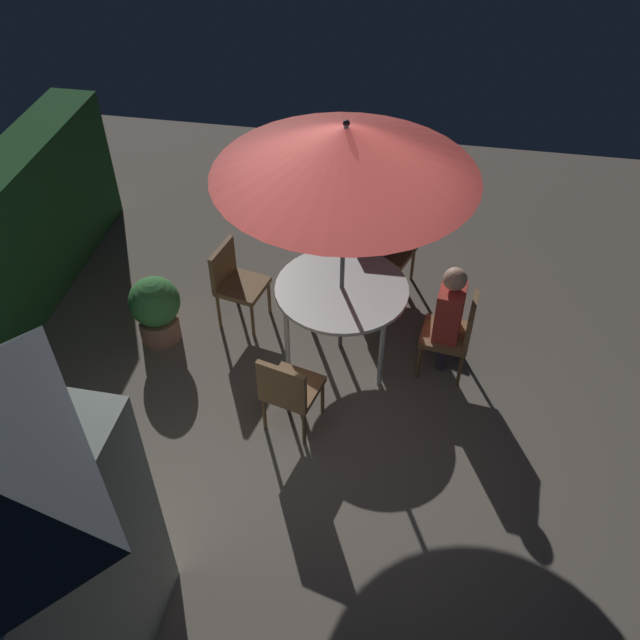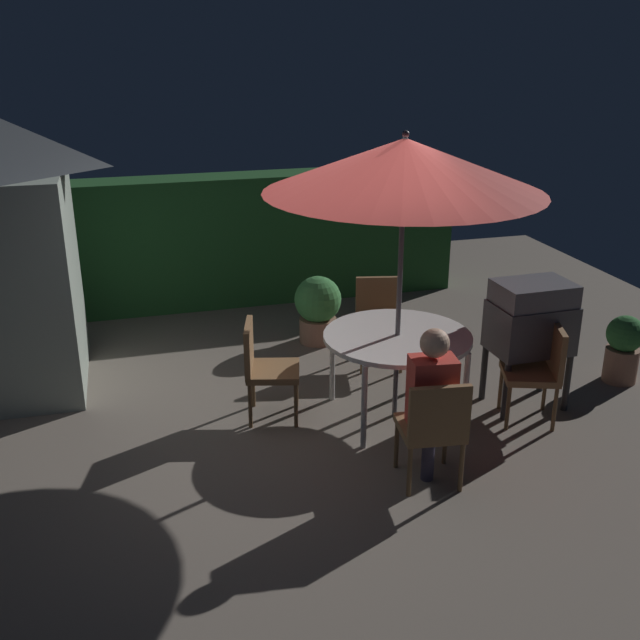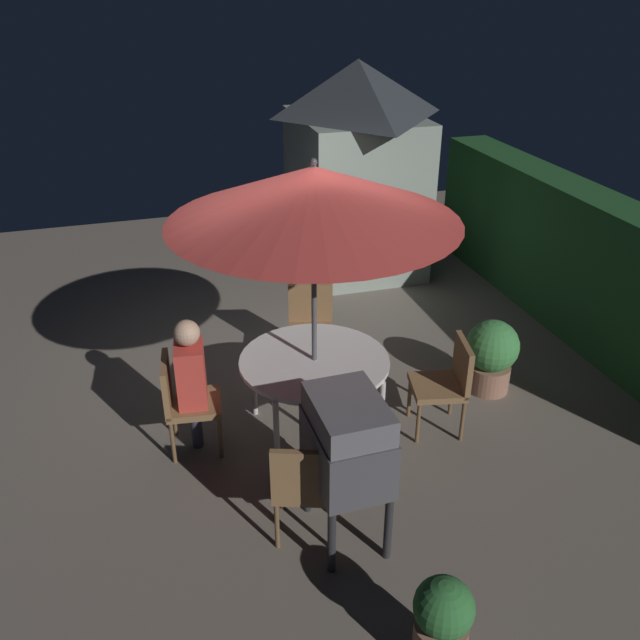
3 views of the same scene
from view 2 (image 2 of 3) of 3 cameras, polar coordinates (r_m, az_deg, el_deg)
name	(u,v)px [view 2 (image 2 of 3)]	position (r m, az deg, el deg)	size (l,w,h in m)	color
ground_plane	(291,431)	(6.62, -2.19, -8.42)	(11.00, 11.00, 0.00)	#6B6056
hedge_backdrop	(225,241)	(9.53, -7.29, 6.02)	(5.97, 0.56, 1.63)	#1E4C23
patio_table	(397,341)	(6.59, 5.92, -1.59)	(1.31, 1.31, 0.79)	white
patio_umbrella	(404,166)	(6.17, 6.46, 11.61)	(2.32, 2.32, 2.54)	#4C4C51
bbq_grill	(531,320)	(6.98, 15.80, 0.01)	(0.71, 0.51, 1.20)	#47474C
chair_near_shed	(433,425)	(5.69, 8.65, -7.94)	(0.52, 0.52, 0.90)	olive
chair_far_side	(540,367)	(6.84, 16.45, -3.44)	(0.59, 0.59, 0.90)	olive
chair_toward_hedge	(379,316)	(7.76, 4.52, 0.34)	(0.55, 0.55, 0.90)	olive
chair_toward_house	(263,364)	(6.63, -4.33, -3.37)	(0.57, 0.56, 0.90)	olive
potted_plant_by_shed	(318,307)	(8.31, -0.16, 0.99)	(0.52, 0.52, 0.76)	#936651
potted_plant_by_grill	(623,347)	(7.95, 22.13, -1.95)	(0.36, 0.36, 0.69)	#936651
person_in_red	(432,389)	(5.64, 8.54, -5.19)	(0.37, 0.28, 1.26)	#CC3D33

